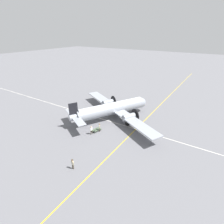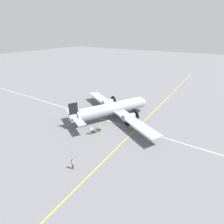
{
  "view_description": "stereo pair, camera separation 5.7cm",
  "coord_description": "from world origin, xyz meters",
  "px_view_note": "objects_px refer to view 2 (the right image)",
  "views": [
    {
      "loc": [
        30.62,
        19.51,
        18.55
      ],
      "look_at": [
        0.0,
        0.0,
        1.59
      ],
      "focal_mm": 28.0,
      "sensor_mm": 36.0,
      "label": 1
    },
    {
      "loc": [
        30.59,
        19.56,
        18.55
      ],
      "look_at": [
        0.0,
        0.0,
        1.59
      ],
      "focal_mm": 28.0,
      "sensor_mm": 36.0,
      "label": 2
    }
  ],
  "objects_px": {
    "passenger_boarding": "(91,129)",
    "suitcase_near_door": "(94,132)",
    "airliner_main": "(113,108)",
    "crew_foreground": "(72,163)",
    "ramp_agent": "(99,127)",
    "baggage_cart": "(96,130)"
  },
  "relations": [
    {
      "from": "suitcase_near_door",
      "to": "baggage_cart",
      "type": "distance_m",
      "value": 0.8
    },
    {
      "from": "crew_foreground",
      "to": "passenger_boarding",
      "type": "xyz_separation_m",
      "value": [
        -8.92,
        -3.67,
        0.05
      ]
    },
    {
      "from": "airliner_main",
      "to": "suitcase_near_door",
      "type": "bearing_deg",
      "value": -149.3
    },
    {
      "from": "baggage_cart",
      "to": "passenger_boarding",
      "type": "bearing_deg",
      "value": -168.35
    },
    {
      "from": "airliner_main",
      "to": "baggage_cart",
      "type": "xyz_separation_m",
      "value": [
        6.88,
        0.17,
        -2.18
      ]
    },
    {
      "from": "ramp_agent",
      "to": "airliner_main",
      "type": "bearing_deg",
      "value": -23.99
    },
    {
      "from": "airliner_main",
      "to": "suitcase_near_door",
      "type": "distance_m",
      "value": 7.99
    },
    {
      "from": "ramp_agent",
      "to": "baggage_cart",
      "type": "relative_size",
      "value": 0.83
    },
    {
      "from": "crew_foreground",
      "to": "ramp_agent",
      "type": "xyz_separation_m",
      "value": [
        -10.69,
        -2.97,
        0.01
      ]
    },
    {
      "from": "passenger_boarding",
      "to": "suitcase_near_door",
      "type": "height_order",
      "value": "passenger_boarding"
    },
    {
      "from": "ramp_agent",
      "to": "passenger_boarding",
      "type": "bearing_deg",
      "value": 127.31
    },
    {
      "from": "ramp_agent",
      "to": "baggage_cart",
      "type": "distance_m",
      "value": 1.07
    },
    {
      "from": "airliner_main",
      "to": "suitcase_near_door",
      "type": "relative_size",
      "value": 51.16
    },
    {
      "from": "passenger_boarding",
      "to": "baggage_cart",
      "type": "height_order",
      "value": "passenger_boarding"
    },
    {
      "from": "airliner_main",
      "to": "suitcase_near_door",
      "type": "height_order",
      "value": "airliner_main"
    },
    {
      "from": "passenger_boarding",
      "to": "suitcase_near_door",
      "type": "bearing_deg",
      "value": 3.16
    },
    {
      "from": "suitcase_near_door",
      "to": "ramp_agent",
      "type": "bearing_deg",
      "value": 154.51
    },
    {
      "from": "crew_foreground",
      "to": "ramp_agent",
      "type": "distance_m",
      "value": 11.1
    },
    {
      "from": "crew_foreground",
      "to": "passenger_boarding",
      "type": "relative_size",
      "value": 0.93
    },
    {
      "from": "airliner_main",
      "to": "passenger_boarding",
      "type": "xyz_separation_m",
      "value": [
        8.38,
        0.13,
        -1.34
      ]
    },
    {
      "from": "airliner_main",
      "to": "ramp_agent",
      "type": "bearing_deg",
      "value": -144.56
    },
    {
      "from": "airliner_main",
      "to": "suitcase_near_door",
      "type": "xyz_separation_m",
      "value": [
        7.67,
        0.33,
        -2.22
      ]
    }
  ]
}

